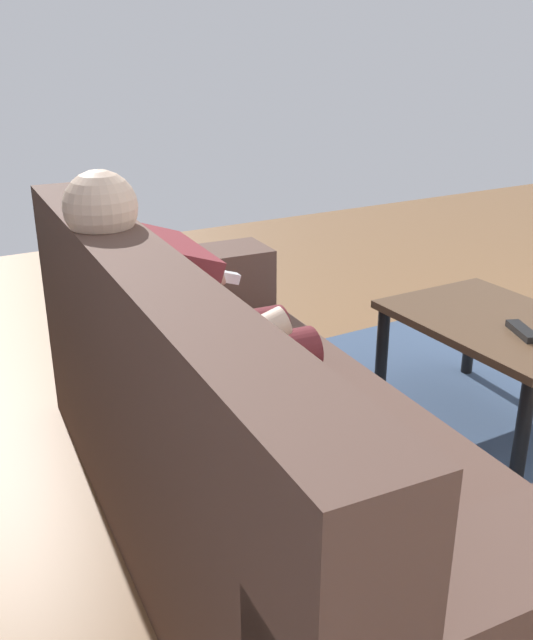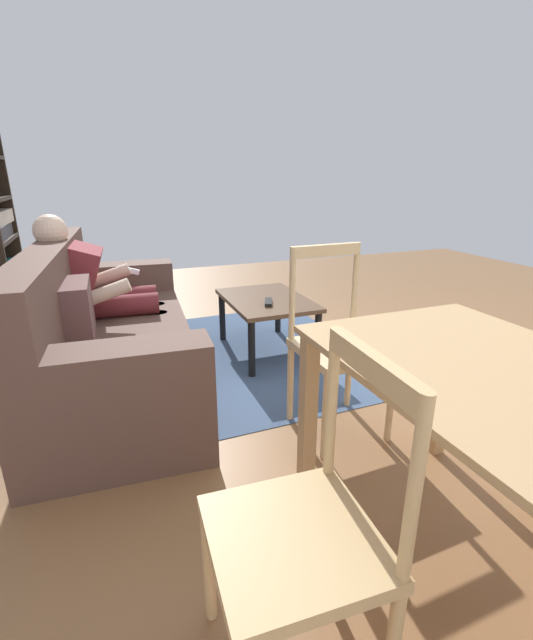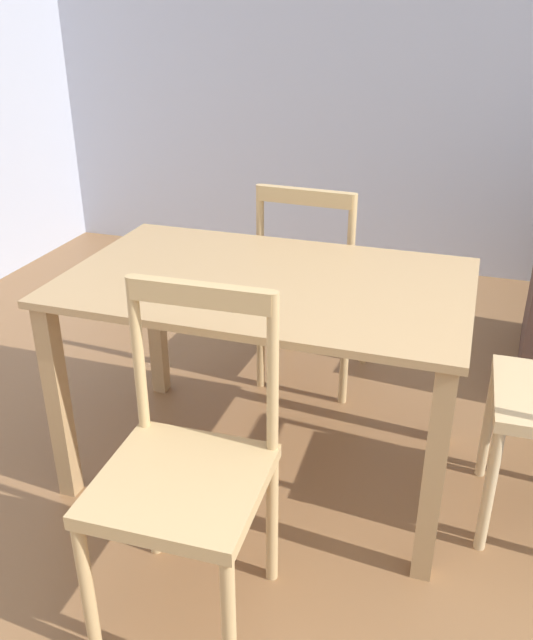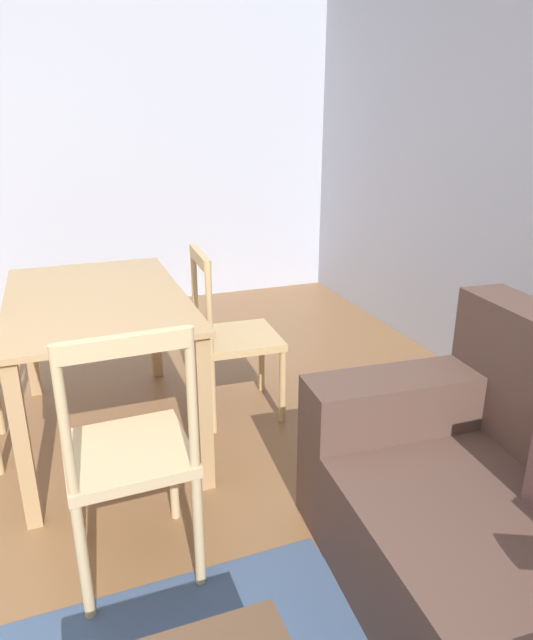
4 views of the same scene
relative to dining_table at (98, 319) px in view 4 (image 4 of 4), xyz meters
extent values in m
cube|color=brown|center=(1.03, 1.11, -0.13)|extent=(0.30, 0.90, 0.23)
cube|color=tan|center=(0.00, 0.00, 0.10)|extent=(1.32, 0.82, 0.02)
cube|color=tan|center=(-0.61, -0.36, -0.27)|extent=(0.06, 0.06, 0.73)
cube|color=tan|center=(0.61, -0.36, -0.27)|extent=(0.06, 0.06, 0.73)
cube|color=tan|center=(-0.61, 0.36, -0.27)|extent=(0.06, 0.06, 0.73)
cube|color=tan|center=(0.61, 0.36, -0.27)|extent=(0.06, 0.06, 0.73)
cube|color=tan|center=(0.00, 0.71, -0.20)|extent=(0.44, 0.44, 0.04)
cylinder|color=tan|center=(0.20, 0.89, -0.42)|extent=(0.04, 0.04, 0.43)
cylinder|color=tan|center=(-0.18, 0.91, -0.42)|extent=(0.04, 0.04, 0.43)
cylinder|color=tan|center=(0.18, 0.51, -0.42)|extent=(0.04, 0.04, 0.43)
cylinder|color=tan|center=(-0.20, 0.53, -0.42)|extent=(0.04, 0.04, 0.43)
cylinder|color=tan|center=(0.18, 0.51, 0.04)|extent=(0.03, 0.03, 0.49)
cylinder|color=tan|center=(-0.20, 0.53, 0.04)|extent=(0.03, 0.03, 0.49)
cube|color=tan|center=(-0.01, 0.52, 0.26)|extent=(0.38, 0.06, 0.06)
cube|color=#D1B27F|center=(0.96, 0.00, -0.17)|extent=(0.43, 0.43, 0.04)
cylinder|color=#D1B27F|center=(0.77, 0.18, -0.40)|extent=(0.04, 0.04, 0.47)
cylinder|color=#D1B27F|center=(0.78, -0.20, -0.40)|extent=(0.04, 0.04, 0.47)
cylinder|color=#D1B27F|center=(1.15, 0.20, -0.40)|extent=(0.04, 0.04, 0.47)
cylinder|color=#D1B27F|center=(1.16, -0.18, -0.40)|extent=(0.04, 0.04, 0.47)
cylinder|color=#D1B27F|center=(1.15, 0.20, 0.09)|extent=(0.03, 0.03, 0.51)
cylinder|color=#D1B27F|center=(1.16, -0.18, 0.09)|extent=(0.03, 0.03, 0.51)
cube|color=#D1B27F|center=(1.15, 0.01, 0.31)|extent=(0.05, 0.38, 0.06)
camera|label=1|loc=(0.41, 1.94, 0.77)|focal=39.62mm
camera|label=2|loc=(-0.76, 1.08, 0.68)|focal=23.81mm
camera|label=3|loc=(0.63, -1.93, 0.94)|focal=37.35mm
camera|label=4|loc=(2.71, -0.14, 0.94)|focal=31.86mm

